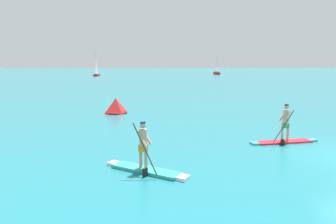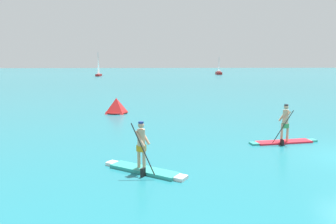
{
  "view_description": "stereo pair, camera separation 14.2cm",
  "coord_description": "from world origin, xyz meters",
  "px_view_note": "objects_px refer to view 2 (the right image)",
  "views": [
    {
      "loc": [
        -8.62,
        -10.91,
        3.67
      ],
      "look_at": [
        -6.82,
        7.57,
        0.75
      ],
      "focal_mm": 33.51,
      "sensor_mm": 36.0,
      "label": 1
    },
    {
      "loc": [
        -8.48,
        -10.92,
        3.67
      ],
      "look_at": [
        -6.82,
        7.57,
        0.75
      ],
      "focal_mm": 33.51,
      "sensor_mm": 36.0,
      "label": 2
    }
  ],
  "objects_px": {
    "race_marker_buoy": "(116,106)",
    "sailboat_right_horizon": "(219,72)",
    "sailboat_left_horizon": "(99,73)",
    "paddleboarder_near_left": "(144,162)",
    "paddleboarder_mid_center": "(284,134)"
  },
  "relations": [
    {
      "from": "sailboat_left_horizon",
      "to": "sailboat_right_horizon",
      "type": "bearing_deg",
      "value": 108.26
    },
    {
      "from": "sailboat_right_horizon",
      "to": "paddleboarder_near_left",
      "type": "bearing_deg",
      "value": -6.92
    },
    {
      "from": "paddleboarder_near_left",
      "to": "race_marker_buoy",
      "type": "distance_m",
      "value": 12.94
    },
    {
      "from": "race_marker_buoy",
      "to": "sailboat_left_horizon",
      "type": "xyz_separation_m",
      "value": [
        -9.69,
        66.53,
        0.47
      ]
    },
    {
      "from": "race_marker_buoy",
      "to": "paddleboarder_near_left",
      "type": "bearing_deg",
      "value": -81.89
    },
    {
      "from": "sailboat_left_horizon",
      "to": "sailboat_right_horizon",
      "type": "distance_m",
      "value": 38.14
    },
    {
      "from": "sailboat_right_horizon",
      "to": "paddleboarder_mid_center",
      "type": "bearing_deg",
      "value": -3.42
    },
    {
      "from": "sailboat_right_horizon",
      "to": "race_marker_buoy",
      "type": "bearing_deg",
      "value": -10.62
    },
    {
      "from": "sailboat_left_horizon",
      "to": "paddleboarder_near_left",
      "type": "bearing_deg",
      "value": 11.29
    },
    {
      "from": "paddleboarder_mid_center",
      "to": "race_marker_buoy",
      "type": "relative_size",
      "value": 1.77
    },
    {
      "from": "sailboat_left_horizon",
      "to": "sailboat_right_horizon",
      "type": "xyz_separation_m",
      "value": [
        36.8,
        10.02,
        -0.26
      ]
    },
    {
      "from": "paddleboarder_near_left",
      "to": "sailboat_left_horizon",
      "type": "bearing_deg",
      "value": 134.44
    },
    {
      "from": "paddleboarder_mid_center",
      "to": "sailboat_right_horizon",
      "type": "bearing_deg",
      "value": -108.75
    },
    {
      "from": "race_marker_buoy",
      "to": "sailboat_right_horizon",
      "type": "relative_size",
      "value": 0.29
    },
    {
      "from": "paddleboarder_mid_center",
      "to": "race_marker_buoy",
      "type": "distance_m",
      "value": 12.63
    }
  ]
}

